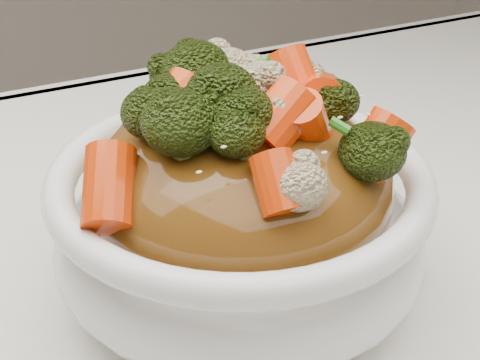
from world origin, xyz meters
name	(u,v)px	position (x,y,z in m)	size (l,w,h in m)	color
tablecloth	(246,330)	(0.00, 0.00, 0.73)	(1.20, 0.80, 0.04)	white
bowl	(240,228)	(0.01, 0.02, 0.80)	(0.23, 0.23, 0.09)	white
sauce_base	(240,185)	(0.01, 0.02, 0.83)	(0.19, 0.19, 0.10)	brown
carrots	(240,82)	(0.01, 0.02, 0.89)	(0.19, 0.19, 0.05)	#F03F07
broccoli	(240,83)	(0.01, 0.02, 0.89)	(0.19, 0.19, 0.05)	black
cauliflower	(240,87)	(0.01, 0.02, 0.89)	(0.19, 0.19, 0.04)	beige
scallions	(240,80)	(0.01, 0.02, 0.90)	(0.14, 0.14, 0.02)	#2A7E1D
sesame_seeds	(240,80)	(0.01, 0.02, 0.90)	(0.17, 0.17, 0.01)	beige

